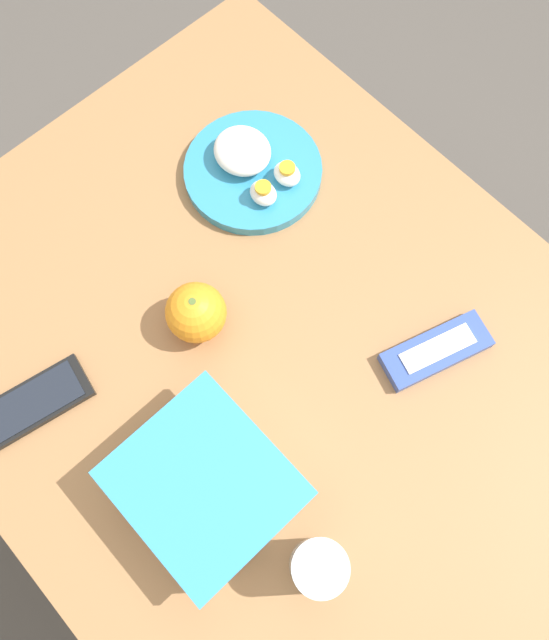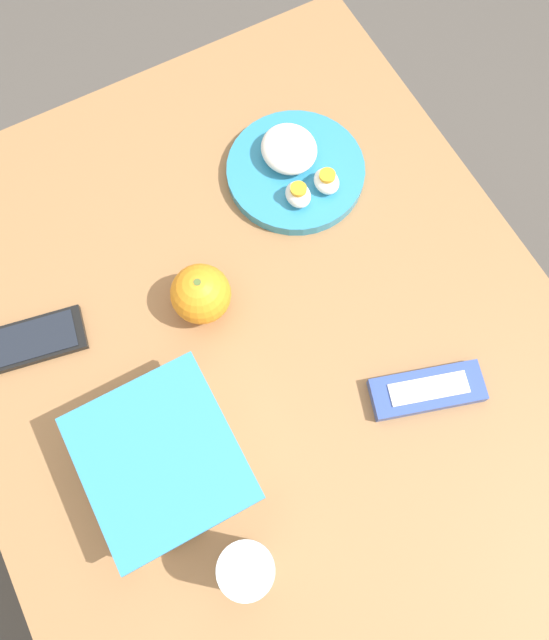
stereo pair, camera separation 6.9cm
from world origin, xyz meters
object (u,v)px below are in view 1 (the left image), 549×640
object	(u,v)px
orange_fruit	(196,313)
drinking_glass	(318,567)
cell_phone	(35,402)
candy_bar	(436,351)
rice_plate	(252,167)
food_container	(207,486)

from	to	relation	value
orange_fruit	drinking_glass	size ratio (longest dim) A/B	0.80
cell_phone	candy_bar	bearing A→B (deg)	-125.52
rice_plate	drinking_glass	size ratio (longest dim) A/B	2.01
rice_plate	cell_phone	world-z (taller)	rice_plate
cell_phone	drinking_glass	bearing A→B (deg)	-161.67
candy_bar	drinking_glass	xyz separation A→B (m)	(-0.08, 0.29, 0.04)
orange_fruit	drinking_glass	world-z (taller)	drinking_glass
drinking_glass	rice_plate	bearing A→B (deg)	-34.49
candy_bar	cell_phone	xyz separation A→B (m)	(0.30, 0.42, -0.00)
food_container	orange_fruit	distance (m)	0.21
rice_plate	drinking_glass	bearing A→B (deg)	145.51
food_container	drinking_glass	bearing A→B (deg)	-167.62
food_container	orange_fruit	xyz separation A→B (m)	(0.17, -0.13, 0.00)
rice_plate	drinking_glass	world-z (taller)	drinking_glass
food_container	cell_phone	distance (m)	0.25
rice_plate	orange_fruit	bearing A→B (deg)	120.48
orange_fruit	rice_plate	distance (m)	0.24
cell_phone	rice_plate	bearing A→B (deg)	-81.77
drinking_glass	orange_fruit	bearing A→B (deg)	-16.91
food_container	orange_fruit	world-z (taller)	food_container
rice_plate	candy_bar	distance (m)	0.36
orange_fruit	cell_phone	xyz separation A→B (m)	(0.06, 0.22, -0.03)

